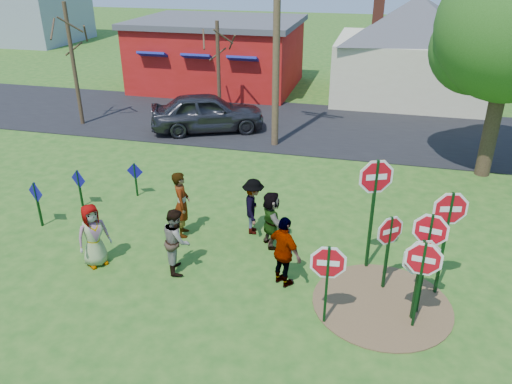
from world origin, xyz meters
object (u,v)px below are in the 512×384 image
stop_sign_a (328,269)px  person_a (93,235)px  utility_pole (277,28)px  stop_sign_b (375,187)px  stop_sign_c (429,242)px  suv (208,112)px  stop_sign_d (449,218)px  person_b (182,204)px

stop_sign_a → person_a: size_ratio=1.21×
utility_pole → stop_sign_a: bearing=-72.4°
stop_sign_b → stop_sign_c: size_ratio=1.19×
stop_sign_b → utility_pole: (-4.18, 8.28, 2.48)m
stop_sign_b → stop_sign_c: stop_sign_b is taller
suv → utility_pole: 5.19m
stop_sign_b → person_a: bearing=169.6°
stop_sign_d → suv: (-9.14, 10.05, -1.14)m
stop_sign_b → stop_sign_d: size_ratio=1.12×
stop_sign_d → person_b: size_ratio=1.45×
stop_sign_a → utility_pole: utility_pole is taller
stop_sign_b → stop_sign_d: bearing=-47.1°
stop_sign_b → stop_sign_c: 2.02m
stop_sign_c → suv: size_ratio=0.53×
stop_sign_d → person_a: size_ratio=1.64×
stop_sign_b → suv: (-7.49, 9.32, -1.38)m
stop_sign_b → suv: stop_sign_b is taller
stop_sign_a → stop_sign_d: (2.45, 1.68, 0.63)m
stop_sign_b → person_a: stop_sign_b is taller
person_a → person_b: person_b is taller
stop_sign_a → stop_sign_b: bearing=64.9°
stop_sign_d → utility_pole: utility_pole is taller
stop_sign_c → person_b: size_ratio=1.36×
stop_sign_b → person_b: stop_sign_b is taller
stop_sign_a → person_b: stop_sign_a is taller
stop_sign_a → stop_sign_c: (2.00, 0.84, 0.45)m
person_b → suv: 9.20m
suv → stop_sign_d: bearing=-160.8°
person_a → person_b: bearing=-2.5°
stop_sign_d → stop_sign_b: bearing=141.6°
stop_sign_b → person_a: (-6.84, -1.56, -1.42)m
person_b → stop_sign_a: bearing=-141.4°
person_a → stop_sign_d: bearing=-47.3°
stop_sign_a → suv: 13.52m
stop_sign_a → person_a: stop_sign_a is taller
stop_sign_b → stop_sign_d: 1.82m
stop_sign_c → person_a: bearing=-170.0°
stop_sign_a → stop_sign_d: bearing=27.7°
stop_sign_a → utility_pole: 11.70m
stop_sign_c → utility_pole: bearing=128.7°
stop_sign_b → stop_sign_d: (1.65, -0.73, -0.24)m
stop_sign_b → suv: size_ratio=0.63×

